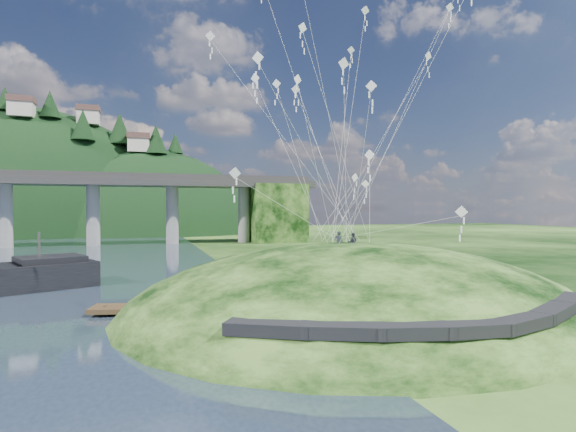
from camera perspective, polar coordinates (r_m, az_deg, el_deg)
name	(u,v)px	position (r m, az deg, el deg)	size (l,w,h in m)	color
ground	(258,325)	(30.11, -3.80, -13.68)	(320.00, 320.00, 0.00)	black
grass_hill	(355,330)	(35.03, 8.54, -14.11)	(36.00, 32.00, 13.00)	black
footpath	(453,320)	(24.22, 20.21, -12.29)	(22.29, 5.84, 0.83)	black
bridge	(38,198)	(100.19, -29.19, 2.06)	(160.00, 11.00, 15.00)	#2D2B2B
far_ridge	(12,259)	(155.48, -31.64, -4.71)	(153.00, 70.00, 94.50)	black
wooden_dock	(189,308)	(33.79, -12.43, -11.32)	(13.92, 5.60, 0.99)	#382717
kite_flyers	(347,232)	(34.92, 7.47, -2.02)	(1.59, 1.67, 1.77)	#262932
kite_swarm	(347,74)	(36.29, 7.55, 17.44)	(20.64, 16.29, 21.52)	silver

